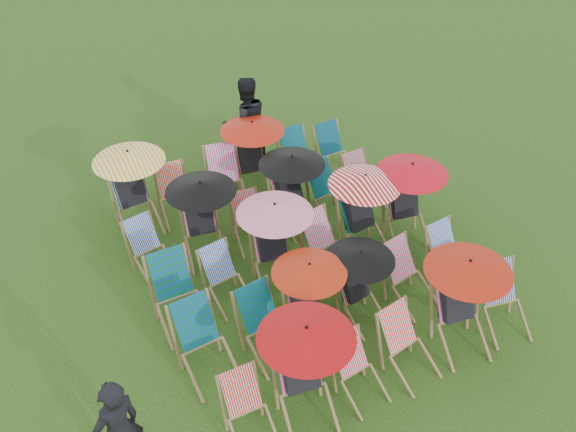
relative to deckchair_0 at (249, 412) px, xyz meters
name	(u,v)px	position (x,y,z in m)	size (l,w,h in m)	color
ground	(302,275)	(1.91, 2.18, -0.41)	(100.00, 100.00, 0.00)	#16330B
deckchair_0	(249,412)	(0.00, 0.00, 0.00)	(0.55, 0.77, 0.83)	olive
deckchair_1	(305,372)	(0.76, -0.01, 0.34)	(1.20, 1.27, 1.43)	olive
deckchair_2	(360,372)	(1.51, -0.10, 0.00)	(0.64, 0.82, 0.82)	olive
deckchair_3	(409,346)	(2.30, -0.08, 0.04)	(0.73, 0.92, 0.90)	olive
deckchair_4	(463,303)	(3.22, 0.02, 0.33)	(1.18, 1.26, 1.40)	olive
deckchair_5	(505,302)	(3.98, -0.06, 0.05)	(0.76, 0.95, 0.92)	olive
deckchair_6	(205,345)	(-0.11, 1.15, 0.09)	(0.74, 0.98, 1.00)	olive
deckchair_7	(267,327)	(0.77, 1.07, 0.06)	(0.74, 0.95, 0.96)	olive
deckchair_8	(309,300)	(1.44, 1.11, 0.24)	(1.04, 1.08, 1.23)	olive
deckchair_9	(360,285)	(2.24, 1.06, 0.21)	(0.99, 1.07, 1.18)	olive
deckchair_10	(410,277)	(3.09, 1.00, 0.05)	(0.76, 0.94, 0.92)	olive
deckchair_11	(451,255)	(3.96, 1.12, 0.01)	(0.64, 0.84, 0.85)	olive
deckchair_12	(178,296)	(-0.12, 2.15, 0.10)	(0.69, 0.96, 1.03)	olive
deckchair_13	(226,279)	(0.66, 2.25, 0.01)	(0.67, 0.85, 0.85)	olive
deckchair_14	(275,243)	(1.51, 2.33, 0.31)	(1.16, 1.23, 1.38)	olive
deckchair_15	(328,246)	(2.35, 2.15, 0.05)	(0.77, 0.96, 0.93)	olive
deckchair_16	(364,212)	(3.12, 2.33, 0.31)	(1.16, 1.24, 1.38)	olive
deckchair_17	(408,201)	(3.92, 2.24, 0.32)	(1.18, 1.25, 1.40)	olive
deckchair_18	(150,249)	(-0.13, 3.42, 0.01)	(0.69, 0.86, 0.84)	olive
deckchair_19	(202,218)	(0.77, 3.43, 0.29)	(1.12, 1.20, 1.33)	olive
deckchair_20	(250,222)	(1.54, 3.32, 0.00)	(0.62, 0.81, 0.82)	olive
deckchair_21	(293,190)	(2.41, 3.43, 0.28)	(1.11, 1.20, 1.32)	olive
deckchair_22	(330,193)	(3.10, 3.36, 0.04)	(0.72, 0.91, 0.90)	olive
deckchair_23	(363,182)	(3.81, 3.39, 0.02)	(0.62, 0.83, 0.87)	olive
deckchair_24	(133,189)	(0.01, 4.64, 0.34)	(1.20, 1.26, 1.42)	olive
deckchair_25	(176,195)	(0.70, 4.55, 0.03)	(0.65, 0.86, 0.89)	olive
deckchair_26	(226,180)	(1.62, 4.48, 0.09)	(0.83, 1.03, 1.01)	olive
deckchair_27	(253,156)	(2.24, 4.67, 0.30)	(1.15, 1.21, 1.36)	olive
deckchair_28	(300,159)	(3.13, 4.52, 0.06)	(0.64, 0.89, 0.95)	olive
deckchair_29	(335,152)	(3.86, 4.45, 0.04)	(0.63, 0.85, 0.90)	olive
person_left	(119,430)	(-1.48, 0.22, 0.38)	(0.58, 0.38, 1.59)	black
person_rear	(246,123)	(2.47, 5.46, 0.51)	(0.90, 0.70, 1.85)	black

